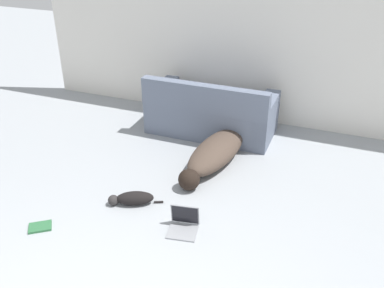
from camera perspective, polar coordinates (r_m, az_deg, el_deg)
name	(u,v)px	position (r m, az deg, el deg)	size (l,w,h in m)	color
wall_back	(263,28)	(6.09, 9.41, 15.04)	(6.83, 0.06, 2.74)	silver
couch	(211,114)	(5.98, 2.57, 4.04)	(1.73, 0.84, 0.82)	slate
dog	(215,153)	(5.27, 3.06, -1.18)	(0.64, 1.74, 0.31)	#4C3D33
cat	(132,198)	(4.65, -7.98, -7.21)	(0.57, 0.33, 0.15)	black
laptop_open	(184,222)	(4.29, -1.08, -10.33)	(0.33, 0.32, 0.25)	gray
book_green	(40,227)	(4.59, -19.59, -10.37)	(0.27, 0.25, 0.02)	#2D663D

